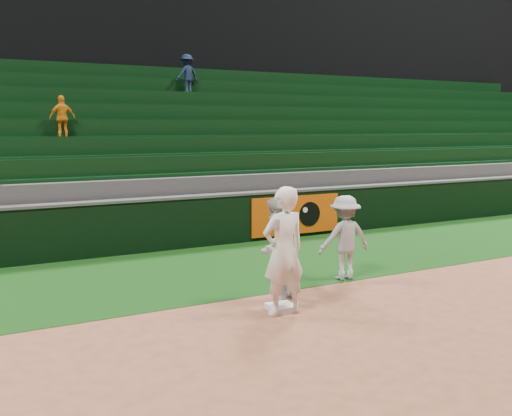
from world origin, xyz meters
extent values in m
plane|color=brown|center=(0.00, 0.00, 0.00)|extent=(70.00, 70.00, 0.00)
cube|color=black|center=(0.00, 3.00, 0.00)|extent=(36.00, 4.20, 0.01)
cube|color=black|center=(0.00, 17.45, 6.00)|extent=(40.00, 12.00, 12.00)
cube|color=white|center=(-0.34, 0.04, 0.05)|extent=(0.44, 0.44, 0.09)
imported|color=white|center=(-0.40, -0.12, 1.00)|extent=(0.76, 0.53, 1.99)
imported|color=#ABADB6|center=(-0.20, 0.46, 0.88)|extent=(1.08, 1.03, 1.76)
imported|color=#9DA0AA|center=(1.66, 1.10, 0.80)|extent=(1.09, 0.70, 1.59)
cube|color=black|center=(0.00, 5.20, 0.60)|extent=(36.00, 0.35, 1.20)
cube|color=#D84C0A|center=(3.00, 5.01, 0.60)|extent=(2.60, 0.05, 1.00)
cylinder|color=black|center=(3.40, 4.98, 0.60)|extent=(0.64, 0.02, 0.64)
cylinder|color=white|center=(3.25, 4.96, 0.72)|extent=(0.14, 0.02, 0.14)
cube|color=#424244|center=(0.00, 5.20, 1.22)|extent=(36.00, 0.40, 0.06)
cube|color=#373739|center=(0.00, 5.92, 0.82)|extent=(36.00, 0.85, 1.65)
cube|color=black|center=(0.00, 6.18, 1.90)|extent=(36.00, 0.14, 0.50)
cube|color=black|center=(0.00, 6.01, 1.69)|extent=(36.00, 0.45, 0.08)
cube|color=#373739|center=(0.00, 6.78, 1.05)|extent=(36.00, 0.85, 2.10)
cube|color=black|center=(0.00, 7.03, 2.35)|extent=(36.00, 0.14, 0.50)
cube|color=black|center=(0.00, 6.86, 2.14)|extent=(36.00, 0.45, 0.08)
cube|color=#373739|center=(0.00, 7.62, 1.27)|extent=(36.00, 0.85, 2.55)
cube|color=black|center=(0.00, 7.88, 2.80)|extent=(36.00, 0.14, 0.50)
cube|color=black|center=(0.00, 7.71, 2.59)|extent=(36.00, 0.45, 0.08)
cube|color=#373739|center=(0.00, 8.47, 1.50)|extent=(36.00, 0.85, 3.00)
cube|color=black|center=(0.00, 8.73, 3.25)|extent=(36.00, 0.14, 0.50)
cube|color=black|center=(0.00, 8.56, 3.04)|extent=(36.00, 0.45, 0.08)
cube|color=#373739|center=(0.00, 9.32, 1.73)|extent=(36.00, 0.85, 3.45)
cube|color=black|center=(0.00, 9.58, 3.70)|extent=(36.00, 0.14, 0.50)
cube|color=black|center=(0.00, 9.41, 3.49)|extent=(36.00, 0.45, 0.08)
cube|color=#373739|center=(0.00, 10.18, 1.95)|extent=(36.00, 0.85, 3.90)
cube|color=black|center=(0.00, 10.43, 4.15)|extent=(36.00, 0.14, 0.50)
cube|color=black|center=(0.00, 10.26, 3.94)|extent=(36.00, 0.45, 0.08)
cube|color=#373739|center=(0.00, 11.02, 2.17)|extent=(36.00, 0.85, 4.35)
cube|color=black|center=(0.00, 11.28, 4.60)|extent=(36.00, 0.14, 0.50)
cube|color=black|center=(0.00, 11.11, 4.39)|extent=(36.00, 0.45, 0.08)
imported|color=orange|center=(-2.31, 7.58, 3.10)|extent=(0.68, 0.36, 1.10)
imported|color=#101B36|center=(2.01, 10.13, 4.53)|extent=(0.93, 0.72, 1.27)
camera|label=1|loc=(-4.74, -7.46, 2.88)|focal=40.00mm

